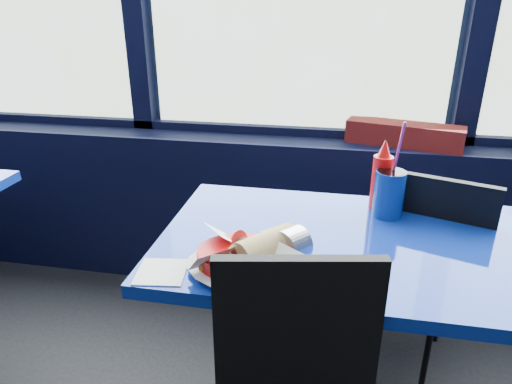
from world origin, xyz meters
name	(u,v)px	position (x,y,z in m)	size (l,w,h in m)	color
window_sill	(290,214)	(0.00, 2.87, 0.40)	(5.00, 0.26, 0.80)	black
near_table	(353,291)	(0.30, 2.00, 0.57)	(1.20, 0.70, 0.75)	black
chair_near_back	(410,260)	(0.52, 2.33, 0.51)	(0.51, 0.51, 0.89)	black
planter_box	(404,134)	(0.51, 2.86, 0.85)	(0.51, 0.13, 0.10)	maroon
food_basket	(251,256)	(0.01, 1.79, 0.79)	(0.37, 0.37, 0.11)	red
ketchup_bottle	(381,179)	(0.37, 2.25, 0.86)	(0.07, 0.07, 0.25)	red
soda_cup	(389,193)	(0.40, 2.20, 0.83)	(0.10, 0.10, 0.33)	navy
napkin	(162,272)	(-0.22, 1.73, 0.75)	(0.13, 0.13, 0.00)	white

